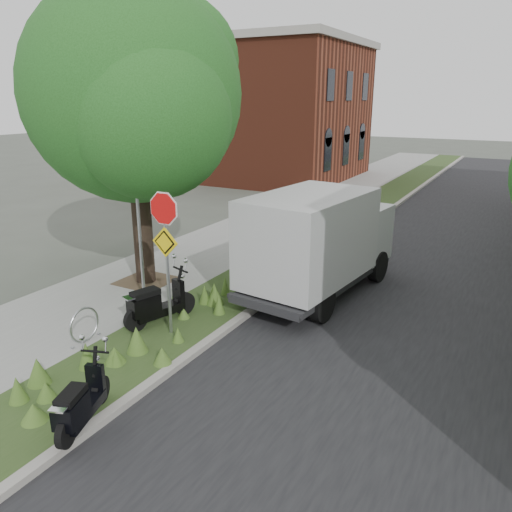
{
  "coord_description": "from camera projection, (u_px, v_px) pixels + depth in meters",
  "views": [
    {
      "loc": [
        4.97,
        -7.1,
        5.0
      ],
      "look_at": [
        -0.64,
        3.04,
        1.3
      ],
      "focal_mm": 35.0,
      "sensor_mm": 36.0,
      "label": 1
    }
  ],
  "objects": [
    {
      "name": "sidewalk_near",
      "position": [
        261.0,
        226.0,
        20.01
      ],
      "size": [
        3.5,
        60.0,
        0.12
      ],
      "primitive_type": "cube",
      "color": "gray",
      "rests_on": "ground"
    },
    {
      "name": "street_tree_main",
      "position": [
        133.0,
        105.0,
        12.54
      ],
      "size": [
        6.21,
        5.54,
        7.66
      ],
      "color": "black",
      "rests_on": "ground"
    },
    {
      "name": "utility_cabinet",
      "position": [
        267.0,
        229.0,
        17.29
      ],
      "size": [
        0.86,
        0.63,
        1.06
      ],
      "color": "#262628",
      "rests_on": "ground"
    },
    {
      "name": "box_truck",
      "position": [
        318.0,
        238.0,
        12.79
      ],
      "size": [
        2.62,
        5.41,
        2.36
      ],
      "color": "#262628",
      "rests_on": "ground"
    },
    {
      "name": "ground",
      "position": [
        209.0,
        366.0,
        9.73
      ],
      "size": [
        120.0,
        120.0,
        0.0
      ],
      "primitive_type": "plane",
      "color": "#4C5147",
      "rests_on": "ground"
    },
    {
      "name": "road",
      "position": [
        452.0,
        253.0,
        16.68
      ],
      "size": [
        7.0,
        60.0,
        0.01
      ],
      "primitive_type": "cube",
      "color": "black",
      "rests_on": "ground"
    },
    {
      "name": "brick_building",
      "position": [
        279.0,
        110.0,
        31.17
      ],
      "size": [
        9.4,
        10.4,
        8.3
      ],
      "color": "maroon",
      "rests_on": "ground"
    },
    {
      "name": "scooter_near",
      "position": [
        153.0,
        307.0,
        11.08
      ],
      "size": [
        0.74,
        1.78,
        0.87
      ],
      "color": "black",
      "rests_on": "ground"
    },
    {
      "name": "sign_assembly",
      "position": [
        165.0,
        235.0,
        10.16
      ],
      "size": [
        0.94,
        0.08,
        3.22
      ],
      "color": "#A5A8AD",
      "rests_on": "ground"
    },
    {
      "name": "scooter_far",
      "position": [
        78.0,
        409.0,
        7.56
      ],
      "size": [
        0.7,
        1.54,
        0.76
      ],
      "color": "black",
      "rests_on": "ground"
    },
    {
      "name": "bike_hoop",
      "position": [
        84.0,
        325.0,
        10.33
      ],
      "size": [
        0.06,
        0.78,
        0.77
      ],
      "color": "#A5A8AD",
      "rests_on": "ground"
    },
    {
      "name": "verge",
      "position": [
        325.0,
        235.0,
        18.74
      ],
      "size": [
        2.0,
        60.0,
        0.12
      ],
      "primitive_type": "cube",
      "color": "#2F461E",
      "rests_on": "ground"
    },
    {
      "name": "kerb_near",
      "position": [
        351.0,
        238.0,
        18.28
      ],
      "size": [
        0.2,
        60.0,
        0.13
      ],
      "primitive_type": "cube",
      "color": "#9E9991",
      "rests_on": "ground"
    },
    {
      "name": "bare_post",
      "position": [
        139.0,
        222.0,
        12.06
      ],
      "size": [
        0.08,
        0.08,
        4.0
      ],
      "color": "#A5A8AD",
      "rests_on": "ground"
    }
  ]
}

